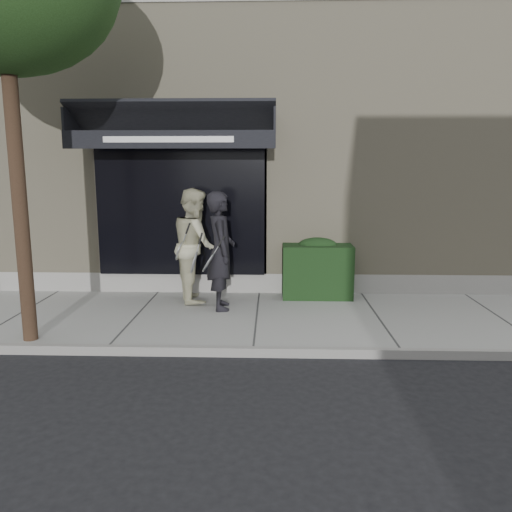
{
  "coord_description": "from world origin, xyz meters",
  "views": [
    {
      "loc": [
        0.25,
        -8.01,
        2.55
      ],
      "look_at": [
        -0.03,
        0.6,
        1.01
      ],
      "focal_mm": 35.0,
      "sensor_mm": 36.0,
      "label": 1
    }
  ],
  "objects": [
    {
      "name": "curb",
      "position": [
        0.0,
        -1.55,
        0.07
      ],
      "size": [
        20.0,
        0.1,
        0.14
      ],
      "primitive_type": "cube",
      "color": "gray",
      "rests_on": "ground"
    },
    {
      "name": "hedge",
      "position": [
        1.1,
        1.25,
        0.66
      ],
      "size": [
        1.3,
        0.7,
        1.14
      ],
      "color": "black",
      "rests_on": "sidewalk"
    },
    {
      "name": "building_facade",
      "position": [
        -0.01,
        4.96,
        2.74
      ],
      "size": [
        14.3,
        8.04,
        5.64
      ],
      "color": "tan",
      "rests_on": "ground"
    },
    {
      "name": "ground",
      "position": [
        0.0,
        0.0,
        0.0
      ],
      "size": [
        80.0,
        80.0,
        0.0
      ],
      "primitive_type": "plane",
      "color": "black",
      "rests_on": "ground"
    },
    {
      "name": "sidewalk",
      "position": [
        0.0,
        0.0,
        0.06
      ],
      "size": [
        20.0,
        3.0,
        0.12
      ],
      "primitive_type": "cube",
      "color": "#989893",
      "rests_on": "ground"
    },
    {
      "name": "pedestrian_back",
      "position": [
        -1.15,
        0.93,
        1.15
      ],
      "size": [
        1.03,
        1.18,
        2.07
      ],
      "color": "beige",
      "rests_on": "sidewalk"
    },
    {
      "name": "pedestrian_front",
      "position": [
        -0.63,
        0.39,
        1.14
      ],
      "size": [
        0.82,
        0.85,
        2.03
      ],
      "color": "black",
      "rests_on": "sidewalk"
    }
  ]
}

